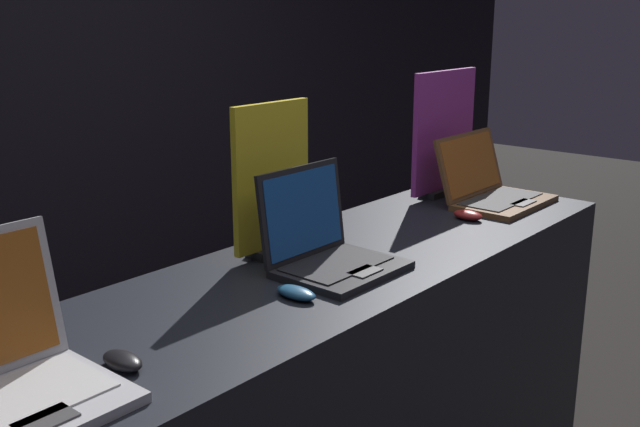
{
  "coord_description": "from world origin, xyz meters",
  "views": [
    {
      "loc": [
        -1.46,
        -0.93,
        1.64
      ],
      "look_at": [
        0.0,
        0.31,
        1.11
      ],
      "focal_mm": 42.0,
      "sensor_mm": 36.0,
      "label": 1
    }
  ],
  "objects_px": {
    "mouse_middle": "(296,293)",
    "mouse_back": "(468,215)",
    "mouse_front": "(123,361)",
    "promo_stand_back": "(444,136)",
    "laptop_middle": "(327,246)",
    "laptop_back": "(491,187)",
    "promo_stand_middle": "(272,183)"
  },
  "relations": [
    {
      "from": "promo_stand_middle",
      "to": "laptop_back",
      "type": "distance_m",
      "value": 0.96
    },
    {
      "from": "laptop_middle",
      "to": "mouse_middle",
      "type": "height_order",
      "value": "laptop_middle"
    },
    {
      "from": "promo_stand_middle",
      "to": "mouse_back",
      "type": "height_order",
      "value": "promo_stand_middle"
    },
    {
      "from": "laptop_middle",
      "to": "promo_stand_middle",
      "type": "xyz_separation_m",
      "value": [
        -0.0,
        0.2,
        0.14
      ]
    },
    {
      "from": "promo_stand_middle",
      "to": "promo_stand_back",
      "type": "bearing_deg",
      "value": 0.34
    },
    {
      "from": "mouse_back",
      "to": "promo_stand_back",
      "type": "height_order",
      "value": "promo_stand_back"
    },
    {
      "from": "mouse_front",
      "to": "promo_stand_back",
      "type": "distance_m",
      "value": 1.66
    },
    {
      "from": "mouse_front",
      "to": "laptop_back",
      "type": "bearing_deg",
      "value": 2.38
    },
    {
      "from": "promo_stand_back",
      "to": "laptop_back",
      "type": "bearing_deg",
      "value": -90.0
    },
    {
      "from": "mouse_middle",
      "to": "promo_stand_back",
      "type": "bearing_deg",
      "value": 14.13
    },
    {
      "from": "laptop_middle",
      "to": "mouse_back",
      "type": "xyz_separation_m",
      "value": [
        0.68,
        -0.05,
        -0.05
      ]
    },
    {
      "from": "laptop_back",
      "to": "mouse_back",
      "type": "xyz_separation_m",
      "value": [
        -0.25,
        -0.05,
        -0.04
      ]
    },
    {
      "from": "mouse_middle",
      "to": "mouse_back",
      "type": "distance_m",
      "value": 0.89
    },
    {
      "from": "laptop_back",
      "to": "laptop_middle",
      "type": "bearing_deg",
      "value": -179.94
    },
    {
      "from": "mouse_back",
      "to": "mouse_front",
      "type": "bearing_deg",
      "value": -179.22
    },
    {
      "from": "promo_stand_middle",
      "to": "promo_stand_back",
      "type": "relative_size",
      "value": 0.94
    },
    {
      "from": "laptop_middle",
      "to": "promo_stand_back",
      "type": "height_order",
      "value": "promo_stand_back"
    },
    {
      "from": "promo_stand_middle",
      "to": "mouse_back",
      "type": "distance_m",
      "value": 0.74
    },
    {
      "from": "mouse_back",
      "to": "laptop_middle",
      "type": "bearing_deg",
      "value": 175.94
    },
    {
      "from": "mouse_front",
      "to": "laptop_middle",
      "type": "distance_m",
      "value": 0.71
    },
    {
      "from": "laptop_middle",
      "to": "mouse_back",
      "type": "relative_size",
      "value": 3.11
    },
    {
      "from": "mouse_middle",
      "to": "promo_stand_middle",
      "type": "relative_size",
      "value": 0.27
    },
    {
      "from": "promo_stand_middle",
      "to": "laptop_middle",
      "type": "bearing_deg",
      "value": -90.0
    },
    {
      "from": "promo_stand_back",
      "to": "laptop_middle",
      "type": "bearing_deg",
      "value": -167.47
    },
    {
      "from": "mouse_middle",
      "to": "laptop_middle",
      "type": "bearing_deg",
      "value": 20.86
    },
    {
      "from": "mouse_middle",
      "to": "promo_stand_back",
      "type": "distance_m",
      "value": 1.19
    },
    {
      "from": "mouse_front",
      "to": "laptop_middle",
      "type": "xyz_separation_m",
      "value": [
        0.7,
        0.07,
        0.05
      ]
    },
    {
      "from": "laptop_middle",
      "to": "laptop_back",
      "type": "distance_m",
      "value": 0.92
    },
    {
      "from": "laptop_middle",
      "to": "promo_stand_back",
      "type": "xyz_separation_m",
      "value": [
        0.92,
        0.21,
        0.16
      ]
    },
    {
      "from": "laptop_middle",
      "to": "mouse_front",
      "type": "bearing_deg",
      "value": -174.57
    },
    {
      "from": "laptop_middle",
      "to": "laptop_back",
      "type": "relative_size",
      "value": 0.82
    },
    {
      "from": "laptop_middle",
      "to": "promo_stand_back",
      "type": "bearing_deg",
      "value": 12.53
    }
  ]
}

